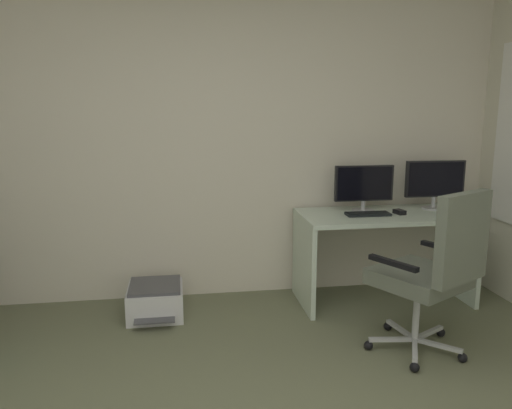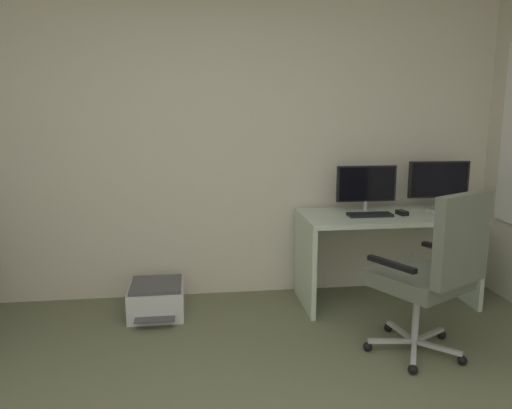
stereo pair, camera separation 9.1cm
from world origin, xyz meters
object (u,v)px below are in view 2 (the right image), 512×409
desk (387,238)px  computer_mouse (402,213)px  keyboard (370,215)px  monitor_secondary (439,182)px  office_chair (434,269)px  printer (157,299)px  monitor_main (366,186)px

desk → computer_mouse: size_ratio=13.49×
computer_mouse → keyboard: bearing=169.5°
desk → monitor_secondary: 0.63m
office_chair → computer_mouse: bearing=79.2°
monitor_secondary → keyboard: (-0.62, -0.15, -0.22)m
computer_mouse → printer: size_ratio=0.20×
monitor_main → keyboard: 0.25m
monitor_main → computer_mouse: monitor_main is taller
desk → keyboard: size_ratio=3.97×
desk → office_chair: 0.94m
keyboard → computer_mouse: 0.26m
monitor_main → computer_mouse: (0.25, -0.14, -0.19)m
monitor_main → printer: size_ratio=0.93×
monitor_main → keyboard: monitor_main is taller
monitor_secondary → monitor_main: bearing=180.0°
keyboard → computer_mouse: size_ratio=3.40×
keyboard → monitor_secondary: bearing=14.8°
keyboard → printer: size_ratio=0.66×
monitor_main → office_chair: monitor_main is taller
monitor_secondary → computer_mouse: size_ratio=4.98×
monitor_main → desk: bearing=-33.6°
desk → keyboard: keyboard is taller
keyboard → office_chair: (0.09, -0.88, -0.15)m
monitor_secondary → computer_mouse: 0.44m
desk → printer: bearing=-179.1°
desk → monitor_secondary: bearing=12.3°
monitor_main → monitor_secondary: (0.60, -0.00, 0.02)m
monitor_main → printer: 1.85m
computer_mouse → office_chair: 0.92m
desk → keyboard: (-0.16, -0.05, 0.21)m
desk → printer: desk is taller
computer_mouse → printer: computer_mouse is taller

